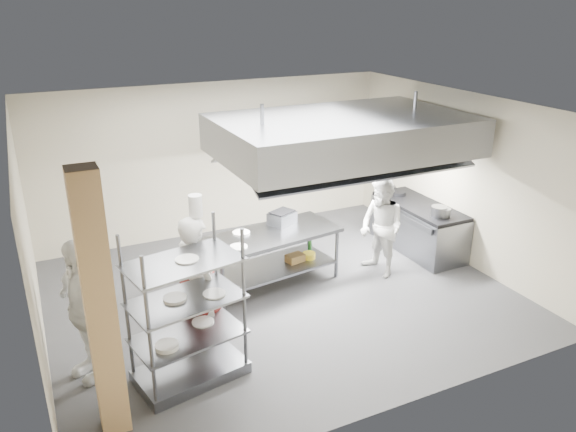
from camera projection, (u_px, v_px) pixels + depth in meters
name	position (u px, v px, depth m)	size (l,w,h in m)	color
floor	(280.00, 295.00, 9.03)	(7.00, 7.00, 0.00)	#272729
ceiling	(279.00, 108.00, 7.94)	(7.00, 7.00, 0.00)	silver
wall_back	(216.00, 159.00, 11.00)	(7.00, 7.00, 0.00)	#B7AD92
wall_left	(28.00, 249.00, 7.08)	(6.00, 6.00, 0.00)	#B7AD92
wall_right	(460.00, 177.00, 9.89)	(6.00, 6.00, 0.00)	#B7AD92
column	(100.00, 308.00, 5.72)	(0.30, 0.30, 3.00)	tan
exhaust_hood	(343.00, 135.00, 9.01)	(4.00, 2.50, 0.60)	gray
hood_strip_a	(292.00, 161.00, 8.77)	(1.60, 0.12, 0.04)	white
hood_strip_b	(388.00, 148.00, 9.49)	(1.60, 0.12, 0.04)	white
wall_shelf	(301.00, 151.00, 11.59)	(1.50, 0.28, 0.04)	gray
island	(270.00, 259.00, 9.20)	(2.31, 0.96, 0.91)	gray
island_worktop	(270.00, 235.00, 9.05)	(2.31, 0.96, 0.06)	gray
island_undershelf	(270.00, 268.00, 9.26)	(2.13, 0.87, 0.04)	gray
pass_rack	(186.00, 308.00, 6.72)	(1.32, 0.77, 1.98)	slate
cooking_range	(418.00, 228.00, 10.53)	(0.80, 2.00, 0.84)	gray
range_top	(420.00, 206.00, 10.37)	(0.78, 1.96, 0.06)	black
chef_head	(197.00, 284.00, 7.34)	(0.70, 0.46, 1.92)	silver
chef_line	(381.00, 228.00, 9.43)	(0.83, 0.65, 1.70)	silver
chef_plating	(84.00, 310.00, 6.79)	(1.10, 0.46, 1.87)	white
griddle	(282.00, 218.00, 9.39)	(0.42, 0.33, 0.21)	gray
wicker_basket	(295.00, 258.00, 9.41)	(0.29, 0.20, 0.13)	brown
stockpot	(439.00, 212.00, 9.73)	(0.27, 0.27, 0.19)	gray
plate_stack	(188.00, 333.00, 6.85)	(0.28, 0.28, 0.05)	white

